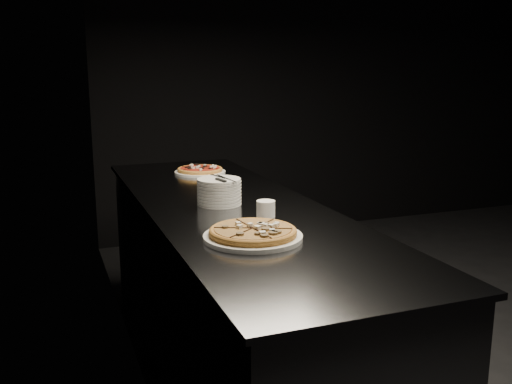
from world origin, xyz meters
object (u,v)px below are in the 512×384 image
object	(u,v)px
pizza_mushroom	(253,233)
ramekin	(266,208)
plate_stack	(219,191)
cutlery	(222,179)
counter	(232,302)
pizza_tomato	(200,170)

from	to	relation	value
pizza_mushroom	ramekin	size ratio (longest dim) A/B	5.43
plate_stack	cutlery	bearing A→B (deg)	-62.38
pizza_mushroom	counter	bearing A→B (deg)	79.88
pizza_mushroom	ramekin	bearing A→B (deg)	60.03
counter	ramekin	world-z (taller)	ramekin
pizza_mushroom	pizza_tomato	world-z (taller)	pizza_mushroom
pizza_mushroom	ramekin	world-z (taller)	ramekin
pizza_mushroom	cutlery	distance (m)	0.54
plate_stack	ramekin	size ratio (longest dim) A/B	2.54
counter	plate_stack	world-z (taller)	plate_stack
counter	cutlery	world-z (taller)	cutlery
counter	pizza_mushroom	distance (m)	0.72
cutlery	pizza_mushroom	bearing A→B (deg)	-109.30
plate_stack	pizza_tomato	bearing A→B (deg)	81.04
pizza_tomato	counter	bearing A→B (deg)	-95.22
counter	pizza_mushroom	size ratio (longest dim) A/B	6.00
pizza_mushroom	plate_stack	size ratio (longest dim) A/B	2.14
counter	cutlery	size ratio (longest dim) A/B	11.93
pizza_mushroom	plate_stack	xyz separation A→B (m)	(0.05, 0.54, 0.04)
cutlery	counter	bearing A→B (deg)	-19.57
pizza_mushroom	pizza_tomato	distance (m)	1.31
pizza_mushroom	plate_stack	world-z (taller)	plate_stack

